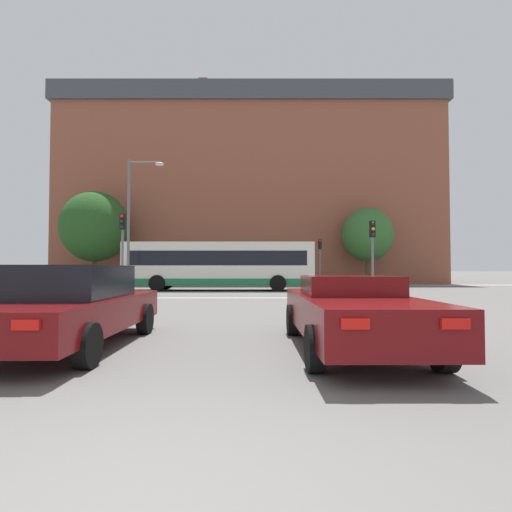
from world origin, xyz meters
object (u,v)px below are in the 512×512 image
(bus_crossing_lead, at_px, (220,265))
(traffic_light_near_left, at_px, (123,241))
(car_roadster_right, at_px, (351,311))
(traffic_light_far_right, at_px, (320,254))
(traffic_light_near_right, at_px, (373,245))
(pedestrian_waiting, at_px, (292,273))
(street_lamp_junction, at_px, (135,212))
(car_saloon_left, at_px, (70,306))

(bus_crossing_lead, height_order, traffic_light_near_left, traffic_light_near_left)
(bus_crossing_lead, bearing_deg, car_roadster_right, 12.09)
(car_roadster_right, distance_m, bus_crossing_lead, 19.03)
(traffic_light_far_right, bearing_deg, traffic_light_near_left, -133.00)
(traffic_light_near_right, relative_size, pedestrian_waiting, 2.08)
(car_roadster_right, distance_m, pedestrian_waiting, 26.16)
(traffic_light_far_right, distance_m, street_lamp_junction, 15.68)
(car_saloon_left, relative_size, car_roadster_right, 0.99)
(car_roadster_right, height_order, traffic_light_far_right, traffic_light_far_right)
(car_saloon_left, relative_size, pedestrian_waiting, 2.71)
(street_lamp_junction, bearing_deg, bus_crossing_lead, 26.66)
(street_lamp_junction, relative_size, pedestrian_waiting, 4.34)
(traffic_light_near_left, xyz_separation_m, street_lamp_junction, (-0.43, 3.30, 1.91))
(car_roadster_right, height_order, pedestrian_waiting, pedestrian_waiting)
(bus_crossing_lead, relative_size, traffic_light_near_left, 2.87)
(traffic_light_near_left, relative_size, street_lamp_junction, 0.53)
(car_saloon_left, height_order, traffic_light_near_right, traffic_light_near_right)
(car_saloon_left, relative_size, traffic_light_far_right, 1.28)
(car_saloon_left, xyz_separation_m, traffic_light_near_left, (-3.37, 12.76, 2.05))
(traffic_light_far_right, bearing_deg, traffic_light_near_right, -88.16)
(traffic_light_far_right, bearing_deg, pedestrian_waiting, 168.46)
(bus_crossing_lead, height_order, pedestrian_waiting, bus_crossing_lead)
(car_saloon_left, xyz_separation_m, traffic_light_near_right, (8.95, 12.26, 1.78))
(car_saloon_left, bearing_deg, traffic_light_far_right, 71.13)
(traffic_light_near_left, bearing_deg, traffic_light_far_right, 47.00)
(traffic_light_near_left, xyz_separation_m, traffic_light_near_right, (12.32, -0.51, -0.26))
(car_roadster_right, height_order, street_lamp_junction, street_lamp_junction)
(bus_crossing_lead, xyz_separation_m, pedestrian_waiting, (5.30, 7.54, -0.57))
(traffic_light_far_right, bearing_deg, bus_crossing_lead, -136.97)
(pedestrian_waiting, bearing_deg, traffic_light_far_right, 76.71)
(car_roadster_right, relative_size, pedestrian_waiting, 2.74)
(car_roadster_right, bearing_deg, car_saloon_left, 177.99)
(car_roadster_right, relative_size, street_lamp_junction, 0.63)
(traffic_light_near_right, bearing_deg, traffic_light_far_right, 91.84)
(car_roadster_right, distance_m, traffic_light_near_left, 15.49)
(car_saloon_left, xyz_separation_m, traffic_light_far_right, (8.52, 25.52, 1.83))
(traffic_light_near_right, bearing_deg, pedestrian_waiting, 101.13)
(car_roadster_right, xyz_separation_m, pedestrian_waiting, (1.32, 26.12, 0.39))
(car_saloon_left, relative_size, traffic_light_near_left, 1.17)
(car_roadster_right, bearing_deg, bus_crossing_lead, 101.71)
(traffic_light_near_right, height_order, pedestrian_waiting, traffic_light_near_right)
(car_roadster_right, relative_size, traffic_light_far_right, 1.30)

